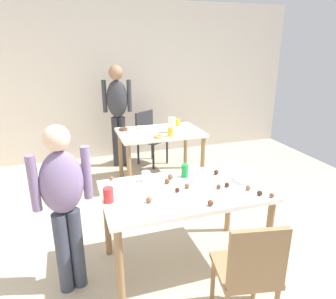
# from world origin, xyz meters

# --- Properties ---
(ground_plane) EXTENTS (6.40, 6.40, 0.00)m
(ground_plane) POSITION_xyz_m (0.00, 0.00, 0.00)
(ground_plane) COLOR tan
(wall_back) EXTENTS (6.40, 0.10, 2.60)m
(wall_back) POSITION_xyz_m (0.00, 3.20, 1.30)
(wall_back) COLOR #BCB2A3
(wall_back) RESTS_ON ground_plane
(dining_table_near) EXTENTS (1.39, 0.81, 0.75)m
(dining_table_near) POSITION_xyz_m (0.03, 0.03, 0.66)
(dining_table_near) COLOR white
(dining_table_near) RESTS_ON ground_plane
(dining_table_far) EXTENTS (1.16, 0.78, 0.75)m
(dining_table_far) POSITION_xyz_m (0.36, 1.85, 0.65)
(dining_table_far) COLOR silver
(dining_table_far) RESTS_ON ground_plane
(chair_near_table) EXTENTS (0.47, 0.47, 0.87)m
(chair_near_table) POSITION_xyz_m (0.20, -0.75, 0.50)
(chair_near_table) COLOR olive
(chair_near_table) RESTS_ON ground_plane
(chair_far_table) EXTENTS (0.55, 0.55, 0.87)m
(chair_far_table) POSITION_xyz_m (0.39, 2.59, 0.50)
(chair_far_table) COLOR #2D2D33
(chair_far_table) RESTS_ON ground_plane
(person_girl_near) EXTENTS (0.45, 0.27, 1.39)m
(person_girl_near) POSITION_xyz_m (-0.94, 0.03, 0.82)
(person_girl_near) COLOR #383D4C
(person_girl_near) RESTS_ON ground_plane
(person_adult_far) EXTENTS (0.45, 0.26, 1.62)m
(person_adult_far) POSITION_xyz_m (-0.10, 2.62, 0.98)
(person_adult_far) COLOR #28282D
(person_adult_far) RESTS_ON ground_plane
(mixing_bowl) EXTENTS (0.21, 0.21, 0.07)m
(mixing_bowl) POSITION_xyz_m (0.61, 0.02, 0.79)
(mixing_bowl) COLOR white
(mixing_bowl) RESTS_ON dining_table_near
(soda_can) EXTENTS (0.07, 0.07, 0.12)m
(soda_can) POSITION_xyz_m (0.12, 0.27, 0.81)
(soda_can) COLOR #198438
(soda_can) RESTS_ON dining_table_near
(fork_near) EXTENTS (0.17, 0.02, 0.01)m
(fork_near) POSITION_xyz_m (-0.54, 0.13, 0.75)
(fork_near) COLOR silver
(fork_near) RESTS_ON dining_table_near
(cup_near_0) EXTENTS (0.08, 0.08, 0.09)m
(cup_near_0) POSITION_xyz_m (-0.24, 0.28, 0.80)
(cup_near_0) COLOR white
(cup_near_0) RESTS_ON dining_table_near
(cup_near_1) EXTENTS (0.08, 0.08, 0.12)m
(cup_near_1) POSITION_xyz_m (-0.61, -0.00, 0.81)
(cup_near_1) COLOR red
(cup_near_1) RESTS_ON dining_table_near
(cake_ball_0) EXTENTS (0.05, 0.05, 0.05)m
(cake_ball_0) POSITION_xyz_m (0.42, 0.22, 0.77)
(cake_ball_0) COLOR #3D2319
(cake_ball_0) RESTS_ON dining_table_near
(cake_ball_1) EXTENTS (0.05, 0.05, 0.05)m
(cake_ball_1) POSITION_xyz_m (-0.32, -0.11, 0.77)
(cake_ball_1) COLOR brown
(cake_ball_1) RESTS_ON dining_table_near
(cake_ball_2) EXTENTS (0.04, 0.04, 0.04)m
(cake_ball_2) POSITION_xyz_m (0.31, -0.06, 0.77)
(cake_ball_2) COLOR brown
(cake_ball_2) RESTS_ON dining_table_near
(cake_ball_3) EXTENTS (0.05, 0.05, 0.05)m
(cake_ball_3) POSITION_xyz_m (-0.08, 0.17, 0.77)
(cake_ball_3) COLOR brown
(cake_ball_3) RESTS_ON dining_table_near
(cake_ball_4) EXTENTS (0.04, 0.04, 0.04)m
(cake_ball_4) POSITION_xyz_m (0.64, -0.33, 0.77)
(cake_ball_4) COLOR brown
(cake_ball_4) RESTS_ON dining_table_near
(cake_ball_5) EXTENTS (0.05, 0.05, 0.05)m
(cake_ball_5) POSITION_xyz_m (-0.02, 0.26, 0.77)
(cake_ball_5) COLOR brown
(cake_ball_5) RESTS_ON dining_table_near
(cake_ball_6) EXTENTS (0.04, 0.04, 0.04)m
(cake_ball_6) POSITION_xyz_m (-0.05, -0.01, 0.77)
(cake_ball_6) COLOR #3D2319
(cake_ball_6) RESTS_ON dining_table_near
(cake_ball_7) EXTENTS (0.05, 0.05, 0.05)m
(cake_ball_7) POSITION_xyz_m (0.06, 0.04, 0.77)
(cake_ball_7) COLOR brown
(cake_ball_7) RESTS_ON dining_table_near
(cake_ball_8) EXTENTS (0.04, 0.04, 0.04)m
(cake_ball_8) POSITION_xyz_m (0.39, -0.05, 0.77)
(cake_ball_8) COLOR #3D2319
(cake_ball_8) RESTS_ON dining_table_near
(cake_ball_9) EXTENTS (0.04, 0.04, 0.04)m
(cake_ball_9) POSITION_xyz_m (0.61, 0.16, 0.77)
(cake_ball_9) COLOR brown
(cake_ball_9) RESTS_ON dining_table_near
(cake_ball_10) EXTENTS (0.05, 0.05, 0.05)m
(cake_ball_10) POSITION_xyz_m (0.11, -0.30, 0.77)
(cake_ball_10) COLOR brown
(cake_ball_10) RESTS_ON dining_table_near
(cake_ball_11) EXTENTS (0.04, 0.04, 0.04)m
(cake_ball_11) POSITION_xyz_m (-0.53, 0.40, 0.77)
(cake_ball_11) COLOR brown
(cake_ball_11) RESTS_ON dining_table_near
(cake_ball_12) EXTENTS (0.05, 0.05, 0.05)m
(cake_ball_12) POSITION_xyz_m (0.57, -0.27, 0.77)
(cake_ball_12) COLOR #3D2319
(cake_ball_12) RESTS_ON dining_table_near
(cake_ball_13) EXTENTS (0.04, 0.04, 0.04)m
(cake_ball_13) POSITION_xyz_m (0.53, -0.16, 0.77)
(cake_ball_13) COLOR brown
(cake_ball_13) RESTS_ON dining_table_near
(pitcher_far) EXTENTS (0.10, 0.10, 0.21)m
(pitcher_far) POSITION_xyz_m (0.49, 1.74, 0.86)
(pitcher_far) COLOR white
(pitcher_far) RESTS_ON dining_table_far
(cup_far_0) EXTENTS (0.07, 0.07, 0.12)m
(cup_far_0) POSITION_xyz_m (0.42, 1.57, 0.81)
(cup_far_0) COLOR yellow
(cup_far_0) RESTS_ON dining_table_far
(cup_far_1) EXTENTS (0.07, 0.07, 0.10)m
(cup_far_1) POSITION_xyz_m (0.70, 2.07, 0.80)
(cup_far_1) COLOR yellow
(cup_far_1) RESTS_ON dining_table_far
(donut_far_0) EXTENTS (0.12, 0.12, 0.04)m
(donut_far_0) POSITION_xyz_m (0.25, 1.56, 0.77)
(donut_far_0) COLOR gold
(donut_far_0) RESTS_ON dining_table_far
(donut_far_1) EXTENTS (0.13, 0.13, 0.04)m
(donut_far_1) POSITION_xyz_m (-0.12, 2.05, 0.77)
(donut_far_1) COLOR brown
(donut_far_1) RESTS_ON dining_table_far
(donut_far_2) EXTENTS (0.10, 0.10, 0.03)m
(donut_far_2) POSITION_xyz_m (0.12, 2.10, 0.77)
(donut_far_2) COLOR white
(donut_far_2) RESTS_ON dining_table_far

